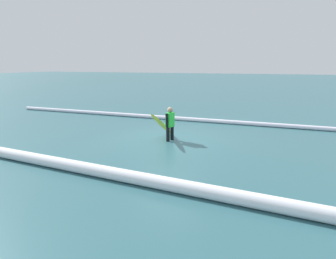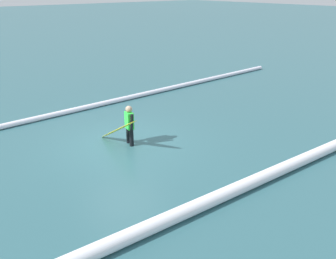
% 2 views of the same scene
% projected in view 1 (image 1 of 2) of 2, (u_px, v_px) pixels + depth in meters
% --- Properties ---
extents(ground_plane, '(173.01, 173.01, 0.00)m').
position_uv_depth(ground_plane, '(167.00, 139.00, 11.75)').
color(ground_plane, '#2F5E66').
extents(surfer, '(0.27, 0.54, 1.32)m').
position_uv_depth(surfer, '(170.00, 122.00, 11.32)').
color(surfer, black).
rests_on(surfer, ground_plane).
extents(surfboard, '(0.30, 2.08, 1.22)m').
position_uv_depth(surfboard, '(162.00, 125.00, 11.56)').
color(surfboard, yellow).
rests_on(surfboard, ground_plane).
extents(wave_crest_foreground, '(24.44, 0.33, 0.20)m').
position_uv_depth(wave_crest_foreground, '(208.00, 121.00, 15.03)').
color(wave_crest_foreground, white).
rests_on(wave_crest_foreground, ground_plane).
extents(wave_crest_midground, '(20.10, 1.72, 0.33)m').
position_uv_depth(wave_crest_midground, '(50.00, 161.00, 8.49)').
color(wave_crest_midground, white).
rests_on(wave_crest_midground, ground_plane).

